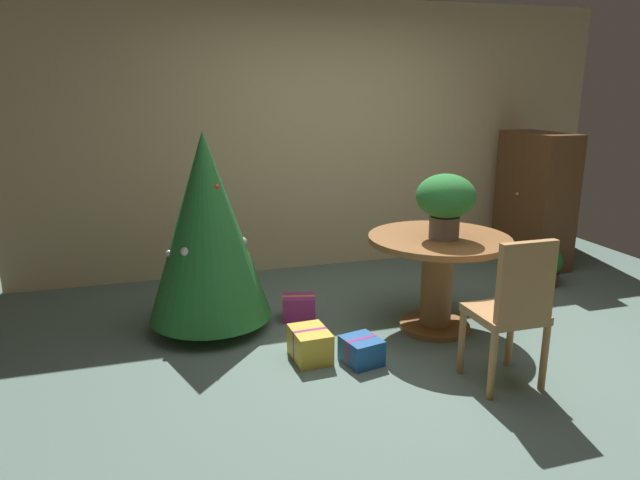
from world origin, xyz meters
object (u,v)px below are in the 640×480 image
(flower_vase, at_px, (446,200))
(potted_plant, at_px, (548,265))
(wooden_cabinet, at_px, (535,199))
(gift_box_purple, at_px, (299,308))
(round_dining_table, at_px, (438,267))
(gift_box_gold, at_px, (310,344))
(holiday_tree, at_px, (207,227))
(wooden_chair_near, at_px, (513,307))
(gift_box_blue, at_px, (361,351))

(flower_vase, height_order, potted_plant, flower_vase)
(wooden_cabinet, bearing_deg, gift_box_purple, -164.36)
(round_dining_table, relative_size, gift_box_purple, 3.55)
(flower_vase, relative_size, gift_box_gold, 1.46)
(holiday_tree, bearing_deg, wooden_cabinet, 12.09)
(wooden_chair_near, distance_m, gift_box_purple, 1.74)
(round_dining_table, distance_m, gift_box_gold, 1.14)
(flower_vase, bearing_deg, potted_plant, 23.76)
(gift_box_gold, bearing_deg, gift_box_purple, 81.11)
(flower_vase, xyz_separation_m, wooden_chair_near, (0.00, -0.86, -0.49))
(gift_box_purple, height_order, wooden_cabinet, wooden_cabinet)
(wooden_cabinet, distance_m, potted_plant, 0.86)
(gift_box_purple, xyz_separation_m, gift_box_gold, (-0.11, -0.69, 0.01))
(gift_box_gold, distance_m, wooden_cabinet, 3.21)
(round_dining_table, xyz_separation_m, flower_vase, (-0.00, -0.06, 0.52))
(potted_plant, bearing_deg, gift_box_gold, -162.49)
(gift_box_blue, bearing_deg, wooden_chair_near, -37.15)
(wooden_chair_near, bearing_deg, flower_vase, 90.10)
(round_dining_table, height_order, flower_vase, flower_vase)
(wooden_cabinet, bearing_deg, round_dining_table, -144.90)
(flower_vase, distance_m, wooden_chair_near, 0.99)
(round_dining_table, bearing_deg, potted_plant, 21.73)
(potted_plant, bearing_deg, wooden_chair_near, -134.18)
(flower_vase, bearing_deg, round_dining_table, 88.65)
(flower_vase, height_order, gift_box_purple, flower_vase)
(holiday_tree, height_order, potted_plant, holiday_tree)
(holiday_tree, bearing_deg, gift_box_blue, -44.78)
(flower_vase, height_order, gift_box_blue, flower_vase)
(wooden_chair_near, bearing_deg, holiday_tree, 138.47)
(holiday_tree, xyz_separation_m, gift_box_gold, (0.57, -0.72, -0.69))
(gift_box_gold, bearing_deg, wooden_cabinet, 27.25)
(wooden_chair_near, bearing_deg, wooden_cabinet, 50.82)
(potted_plant, bearing_deg, holiday_tree, -178.70)
(gift_box_purple, xyz_separation_m, gift_box_blue, (0.20, -0.84, -0.01))
(gift_box_blue, relative_size, potted_plant, 0.78)
(round_dining_table, bearing_deg, gift_box_blue, -153.77)
(wooden_cabinet, bearing_deg, wooden_chair_near, -129.18)
(holiday_tree, height_order, gift_box_blue, holiday_tree)
(wooden_chair_near, bearing_deg, gift_box_purple, 123.84)
(round_dining_table, height_order, wooden_chair_near, wooden_chair_near)
(round_dining_table, distance_m, gift_box_blue, 0.92)
(gift_box_purple, height_order, gift_box_blue, gift_box_purple)
(flower_vase, relative_size, wooden_chair_near, 0.49)
(holiday_tree, bearing_deg, flower_vase, -19.54)
(wooden_cabinet, bearing_deg, gift_box_blue, -147.35)
(gift_box_blue, height_order, gift_box_gold, gift_box_gold)
(wooden_chair_near, relative_size, gift_box_blue, 3.29)
(round_dining_table, distance_m, wooden_chair_near, 0.92)
(gift_box_purple, bearing_deg, flower_vase, -30.01)
(wooden_chair_near, distance_m, holiday_tree, 2.18)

